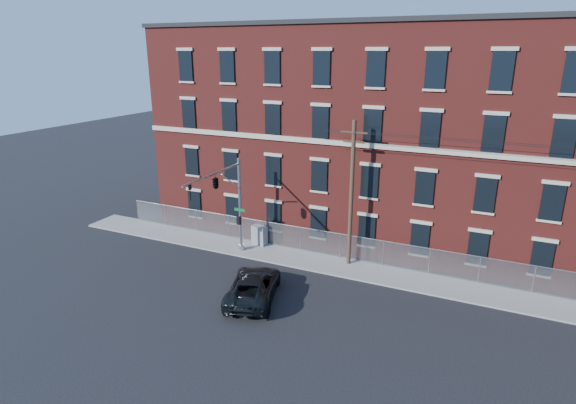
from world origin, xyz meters
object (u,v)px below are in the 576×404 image
(traffic_signal_mast, at_px, (222,190))
(pickup_truck, at_px, (253,286))
(utility_pole_near, at_px, (351,192))
(utility_cabinet, at_px, (259,235))

(traffic_signal_mast, height_order, pickup_truck, traffic_signal_mast)
(utility_pole_near, bearing_deg, traffic_signal_mast, -156.86)
(pickup_truck, relative_size, utility_cabinet, 3.97)
(utility_cabinet, bearing_deg, utility_pole_near, 7.92)
(traffic_signal_mast, bearing_deg, pickup_truck, -39.32)
(pickup_truck, xyz_separation_m, utility_cabinet, (-3.44, 7.24, 0.04))
(traffic_signal_mast, relative_size, utility_cabinet, 4.78)
(traffic_signal_mast, xyz_separation_m, pickup_truck, (4.18, -3.42, -4.58))
(traffic_signal_mast, relative_size, utility_pole_near, 0.70)
(traffic_signal_mast, relative_size, pickup_truck, 1.20)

